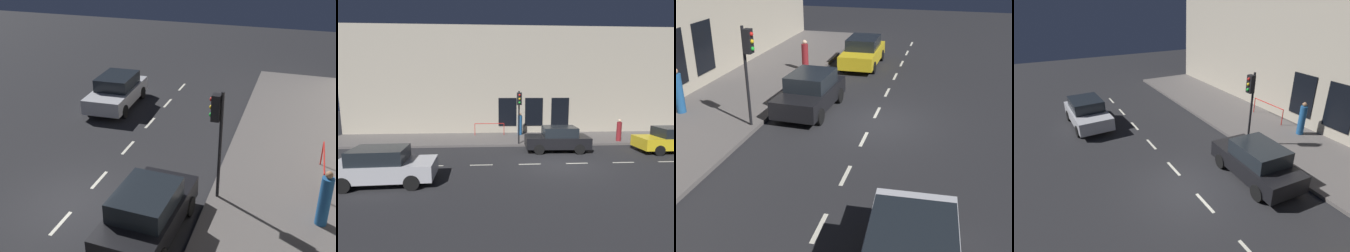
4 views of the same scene
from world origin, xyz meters
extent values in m
plane|color=#232326|center=(0.00, 0.00, 0.00)|extent=(60.00, 60.00, 0.00)
cube|color=#5B5654|center=(6.25, 0.00, 0.07)|extent=(4.50, 32.00, 0.15)
cube|color=#B2A893|center=(8.80, 0.00, 4.49)|extent=(0.60, 32.00, 8.99)
cube|color=black|center=(8.47, -2.26, 1.94)|extent=(0.04, 1.51, 2.37)
cube|color=black|center=(8.47, 0.00, 1.94)|extent=(0.04, 1.51, 2.37)
cube|color=black|center=(8.47, 2.26, 1.94)|extent=(0.04, 1.51, 2.37)
cube|color=beige|center=(0.00, -6.20, 0.00)|extent=(0.12, 1.20, 0.01)
cube|color=beige|center=(0.00, -3.60, 0.00)|extent=(0.12, 1.20, 0.01)
cube|color=beige|center=(0.00, -1.00, 0.00)|extent=(0.12, 1.20, 0.01)
cube|color=beige|center=(0.00, 1.60, 0.00)|extent=(0.12, 1.20, 0.01)
cube|color=beige|center=(0.00, 4.20, 0.00)|extent=(0.12, 1.20, 0.01)
cube|color=beige|center=(0.00, 6.80, 0.00)|extent=(0.12, 1.20, 0.01)
cube|color=beige|center=(0.00, 9.40, 0.00)|extent=(0.12, 1.20, 0.01)
cylinder|color=black|center=(4.28, 1.74, 1.98)|extent=(0.11, 0.11, 3.66)
cube|color=black|center=(4.09, 1.74, 3.29)|extent=(0.26, 0.32, 0.84)
sphere|color=red|center=(3.95, 1.74, 3.54)|extent=(0.15, 0.15, 0.15)
sphere|color=gold|center=(3.95, 1.74, 3.29)|extent=(0.15, 0.15, 0.15)
sphere|color=green|center=(3.95, 1.74, 3.04)|extent=(0.15, 0.15, 0.15)
cube|color=black|center=(2.71, -0.55, 0.63)|extent=(1.97, 4.08, 0.70)
cube|color=black|center=(2.71, -0.71, 1.28)|extent=(1.67, 2.15, 0.60)
cylinder|color=black|center=(1.92, 0.73, 0.32)|extent=(0.25, 0.65, 0.64)
cylinder|color=black|center=(3.61, 0.66, 0.32)|extent=(0.25, 0.65, 0.64)
cylinder|color=black|center=(1.82, -1.75, 0.32)|extent=(0.25, 0.65, 0.64)
cylinder|color=black|center=(3.51, -1.82, 0.32)|extent=(0.25, 0.65, 0.64)
cube|color=gold|center=(2.08, -7.80, 0.63)|extent=(1.87, 4.41, 0.70)
cylinder|color=black|center=(1.22, -6.45, 0.32)|extent=(0.23, 0.64, 0.64)
cylinder|color=black|center=(2.92, -6.43, 0.32)|extent=(0.23, 0.64, 0.64)
cube|color=#B7B7BC|center=(-2.34, 8.26, 0.63)|extent=(2.09, 4.35, 0.70)
cube|color=black|center=(-2.34, 8.43, 1.28)|extent=(1.76, 2.29, 0.60)
cylinder|color=black|center=(-1.39, 6.99, 0.32)|extent=(0.25, 0.65, 0.64)
cylinder|color=black|center=(-3.15, 6.90, 0.32)|extent=(0.25, 0.65, 0.64)
cylinder|color=black|center=(-1.52, 9.62, 0.32)|extent=(0.25, 0.65, 0.64)
cylinder|color=black|center=(-3.28, 9.54, 0.32)|extent=(0.25, 0.65, 0.64)
cylinder|color=maroon|center=(4.74, -5.68, 0.85)|extent=(0.48, 0.48, 1.39)
sphere|color=beige|center=(4.74, -5.68, 1.65)|extent=(0.22, 0.22, 0.22)
cube|color=beige|center=(4.65, -5.73, 1.65)|extent=(0.07, 0.07, 0.06)
cylinder|color=#1E5189|center=(7.53, 1.29, 0.94)|extent=(0.39, 0.39, 1.59)
sphere|color=#936B4C|center=(7.53, 1.29, 1.85)|extent=(0.22, 0.22, 0.22)
cube|color=#936B4C|center=(7.53, 1.40, 1.85)|extent=(0.06, 0.04, 0.06)
cylinder|color=red|center=(7.52, 2.60, 0.62)|extent=(0.05, 0.05, 0.95)
cylinder|color=red|center=(7.52, 4.98, 0.62)|extent=(0.05, 0.05, 0.95)
cylinder|color=red|center=(7.52, 3.79, 1.10)|extent=(0.05, 2.37, 0.05)
camera|label=1|loc=(6.40, -9.85, 8.14)|focal=44.99mm
camera|label=2|loc=(-13.33, 3.66, 4.25)|focal=27.66mm
camera|label=3|loc=(-2.69, 14.72, 6.41)|focal=44.72mm
camera|label=4|loc=(-4.62, -7.90, 6.86)|focal=29.99mm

